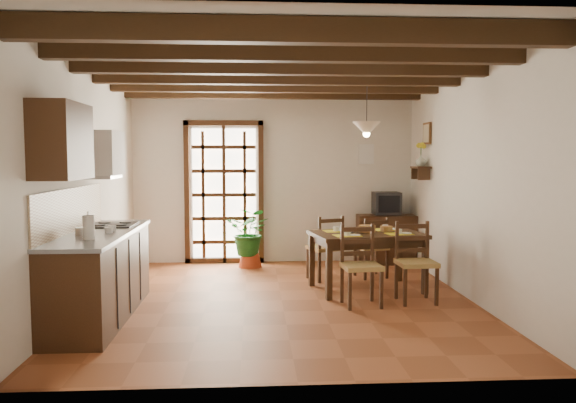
{
  "coord_description": "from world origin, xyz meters",
  "views": [
    {
      "loc": [
        -0.33,
        -6.56,
        1.71
      ],
      "look_at": [
        0.1,
        0.4,
        1.15
      ],
      "focal_mm": 35.0,
      "sensor_mm": 36.0,
      "label": 1
    }
  ],
  "objects": [
    {
      "name": "kitchen_counter",
      "position": [
        -1.96,
        -0.6,
        0.47
      ],
      "size": [
        0.64,
        2.25,
        1.38
      ],
      "color": "#341E10",
      "rests_on": "ground_plane"
    },
    {
      "name": "chair_near_right",
      "position": [
        1.57,
        -0.17,
        0.29
      ],
      "size": [
        0.45,
        0.43,
        0.94
      ],
      "rotation": [
        0.0,
        0.0,
        0.04
      ],
      "color": "#A28344",
      "rests_on": "ground_plane"
    },
    {
      "name": "upper_cabinet",
      "position": [
        -2.08,
        -1.3,
        1.85
      ],
      "size": [
        0.35,
        0.8,
        0.7
      ],
      "primitive_type": "cube",
      "color": "#341E10",
      "rests_on": "room_shell"
    },
    {
      "name": "pendant_lamp",
      "position": [
        1.11,
        0.56,
        2.08
      ],
      "size": [
        0.36,
        0.36,
        0.84
      ],
      "color": "black",
      "rests_on": "room_shell"
    },
    {
      "name": "shelf_flowers",
      "position": [
        2.14,
        1.6,
        1.86
      ],
      "size": [
        0.14,
        0.14,
        0.36
      ],
      "color": "yellow",
      "rests_on": "shelf_vase"
    },
    {
      "name": "dining_table",
      "position": [
        1.11,
        0.46,
        0.65
      ],
      "size": [
        1.49,
        1.1,
        0.74
      ],
      "rotation": [
        0.0,
        0.0,
        0.17
      ],
      "color": "#331F10",
      "rests_on": "ground_plane"
    },
    {
      "name": "plant_pot",
      "position": [
        -0.39,
        2.06,
        0.11
      ],
      "size": [
        0.36,
        0.36,
        0.22
      ],
      "primitive_type": "cone",
      "color": "#9C3416",
      "rests_on": "ground_plane"
    },
    {
      "name": "crt_tv",
      "position": [
        1.78,
        2.22,
        0.97
      ],
      "size": [
        0.42,
        0.39,
        0.35
      ],
      "rotation": [
        0.0,
        0.0,
        -0.01
      ],
      "color": "black",
      "rests_on": "sideboard"
    },
    {
      "name": "wall_shelf",
      "position": [
        2.14,
        1.6,
        1.51
      ],
      "size": [
        0.2,
        0.42,
        0.2
      ],
      "color": "#341E10",
      "rests_on": "room_shell"
    },
    {
      "name": "room_shell",
      "position": [
        0.0,
        0.0,
        1.82
      ],
      "size": [
        4.52,
        5.02,
        2.81
      ],
      "color": "silver",
      "rests_on": "ground_plane"
    },
    {
      "name": "range_hood",
      "position": [
        -2.05,
        -0.05,
        1.73
      ],
      "size": [
        0.38,
        0.6,
        0.54
      ],
      "color": "white",
      "rests_on": "room_shell"
    },
    {
      "name": "ground_plane",
      "position": [
        0.0,
        0.0,
        0.0
      ],
      "size": [
        5.0,
        5.0,
        0.0
      ],
      "primitive_type": "plane",
      "color": "brown"
    },
    {
      "name": "sideboard",
      "position": [
        1.78,
        2.23,
        0.39
      ],
      "size": [
        0.94,
        0.45,
        0.78
      ],
      "primitive_type": "cube",
      "rotation": [
        0.0,
        0.0,
        -0.04
      ],
      "color": "#341E10",
      "rests_on": "ground_plane"
    },
    {
      "name": "shelf_vase",
      "position": [
        2.14,
        1.6,
        1.65
      ],
      "size": [
        0.15,
        0.15,
        0.15
      ],
      "primitive_type": "imported",
      "color": "#B2BFB2",
      "rests_on": "wall_shelf"
    },
    {
      "name": "fuse_box",
      "position": [
        1.5,
        2.48,
        1.75
      ],
      "size": [
        0.25,
        0.03,
        0.32
      ],
      "primitive_type": "cube",
      "color": "white",
      "rests_on": "room_shell"
    },
    {
      "name": "chair_far_left",
      "position": [
        0.66,
        1.09,
        0.28
      ],
      "size": [
        0.53,
        0.52,
        0.9
      ],
      "rotation": [
        0.0,
        0.0,
        3.52
      ],
      "color": "#A28344",
      "rests_on": "ground_plane"
    },
    {
      "name": "chair_near_left",
      "position": [
        0.9,
        -0.28,
        0.29
      ],
      "size": [
        0.46,
        0.45,
        0.92
      ],
      "rotation": [
        0.0,
        0.0,
        0.1
      ],
      "color": "#A28344",
      "rests_on": "ground_plane"
    },
    {
      "name": "potted_plant",
      "position": [
        -0.39,
        2.06,
        0.57
      ],
      "size": [
        2.09,
        1.92,
        1.92
      ],
      "primitive_type": "imported",
      "rotation": [
        0.0,
        0.0,
        -0.3
      ],
      "color": "#144C19",
      "rests_on": "ground_plane"
    },
    {
      "name": "french_door",
      "position": [
        -0.8,
        2.45,
        1.18
      ],
      "size": [
        1.26,
        0.11,
        2.32
      ],
      "color": "white",
      "rests_on": "ground_plane"
    },
    {
      "name": "counter_items",
      "position": [
        -1.95,
        -0.51,
        0.96
      ],
      "size": [
        0.5,
        1.43,
        0.25
      ],
      "color": "black",
      "rests_on": "kitchen_counter"
    },
    {
      "name": "framed_picture",
      "position": [
        2.22,
        1.6,
        2.05
      ],
      "size": [
        0.03,
        0.32,
        0.32
      ],
      "color": "brown",
      "rests_on": "room_shell"
    },
    {
      "name": "chair_far_right",
      "position": [
        1.33,
        1.21,
        0.27
      ],
      "size": [
        0.48,
        0.47,
        0.86
      ],
      "rotation": [
        0.0,
        0.0,
        3.41
      ],
      "color": "#A28344",
      "rests_on": "ground_plane"
    },
    {
      "name": "table_bowl",
      "position": [
        0.87,
        0.47,
        0.77
      ],
      "size": [
        0.25,
        0.25,
        0.05
      ],
      "primitive_type": "imported",
      "rotation": [
        0.0,
        0.0,
        -0.16
      ],
      "color": "white",
      "rests_on": "dining_table"
    },
    {
      "name": "table_setting",
      "position": [
        1.11,
        0.46,
        0.76
      ],
      "size": [
        0.99,
        0.66,
        0.09
      ],
      "rotation": [
        0.0,
        0.0,
        0.17
      ],
      "color": "yellow",
      "rests_on": "dining_table"
    },
    {
      "name": "ceiling_beams",
      "position": [
        0.0,
        0.0,
        2.69
      ],
      "size": [
        4.5,
        4.34,
        0.2
      ],
      "color": "black",
      "rests_on": "room_shell"
    }
  ]
}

